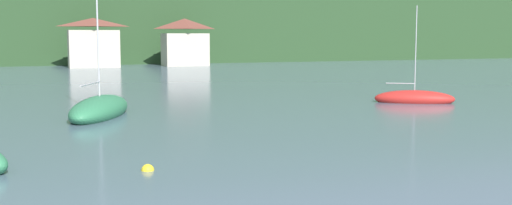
{
  "coord_description": "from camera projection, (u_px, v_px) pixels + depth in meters",
  "views": [
    {
      "loc": [
        -8.88,
        13.97,
        4.35
      ],
      "look_at": [
        0.0,
        37.57,
        1.59
      ],
      "focal_mm": 43.32,
      "sensor_mm": 36.0,
      "label": 1
    }
  ],
  "objects": [
    {
      "name": "shore_building_west",
      "position": [
        94.0,
        44.0,
        82.76
      ],
      "size": [
        6.9,
        3.41,
        6.63
      ],
      "color": "#BCB29E",
      "rests_on": "ground_plane"
    },
    {
      "name": "shore_building_westcentral",
      "position": [
        185.0,
        43.0,
        87.64
      ],
      "size": [
        6.41,
        4.41,
        6.68
      ],
      "color": "#BCB29E",
      "rests_on": "ground_plane"
    },
    {
      "name": "sailboat_far_0",
      "position": [
        414.0,
        99.0,
        39.89
      ],
      "size": [
        5.17,
        4.0,
        6.53
      ],
      "rotation": [
        0.0,
        0.0,
        5.74
      ],
      "color": "red",
      "rests_on": "ground_plane"
    },
    {
      "name": "sailboat_far_5",
      "position": [
        100.0,
        110.0,
        33.24
      ],
      "size": [
        5.08,
        7.8,
        10.47
      ],
      "rotation": [
        0.0,
        0.0,
        1.17
      ],
      "color": "#2D754C",
      "rests_on": "ground_plane"
    },
    {
      "name": "mooring_buoy_mid",
      "position": [
        148.0,
        170.0,
        19.92
      ],
      "size": [
        0.42,
        0.42,
        0.42
      ],
      "primitive_type": "sphere",
      "color": "yellow",
      "rests_on": "ground_plane"
    }
  ]
}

